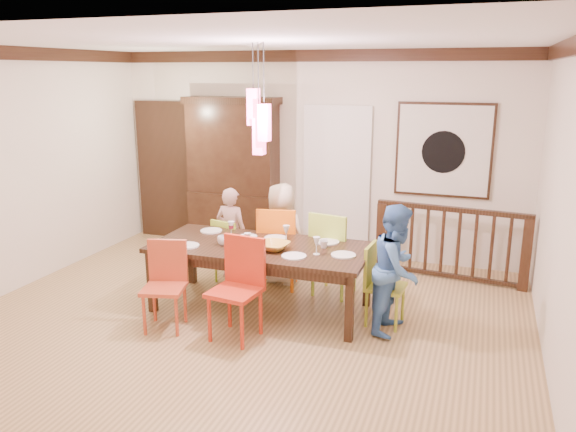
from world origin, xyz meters
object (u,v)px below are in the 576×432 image
(chair_far_left, at_px, (232,245))
(chair_end_right, at_px, (386,280))
(china_hutch, at_px, (233,174))
(dining_table, at_px, (261,251))
(balustrade, at_px, (450,242))
(person_end_right, at_px, (397,269))
(person_far_mid, at_px, (281,234))
(person_far_left, at_px, (231,233))

(chair_far_left, distance_m, chair_end_right, 2.16)
(china_hutch, bearing_deg, dining_table, -58.02)
(chair_end_right, bearing_deg, balustrade, -14.45)
(chair_far_left, height_order, person_end_right, person_end_right)
(chair_end_right, height_order, person_far_mid, person_far_mid)
(china_hutch, distance_m, person_far_left, 1.44)
(chair_far_left, height_order, person_far_mid, person_far_mid)
(balustrade, distance_m, person_end_right, 1.77)
(person_far_mid, bearing_deg, chair_far_left, 19.34)
(balustrade, distance_m, person_far_mid, 2.17)
(chair_far_left, relative_size, person_end_right, 0.62)
(person_end_right, bearing_deg, balustrade, -4.37)
(chair_end_right, relative_size, person_end_right, 0.64)
(balustrade, height_order, person_far_left, person_far_left)
(china_hutch, xyz_separation_m, person_far_mid, (1.20, -1.18, -0.49))
(chair_end_right, bearing_deg, chair_far_left, 77.46)
(china_hutch, bearing_deg, balustrade, -6.19)
(chair_end_right, height_order, china_hutch, china_hutch)
(china_hutch, bearing_deg, person_far_left, -66.59)
(balustrade, distance_m, person_far_left, 2.80)
(chair_end_right, relative_size, person_far_left, 0.72)
(chair_end_right, relative_size, china_hutch, 0.38)
(person_far_left, bearing_deg, dining_table, 138.05)
(chair_end_right, xyz_separation_m, china_hutch, (-2.65, 1.95, 0.64))
(person_far_mid, bearing_deg, china_hutch, -39.08)
(balustrade, bearing_deg, china_hutch, 179.68)
(chair_far_left, height_order, china_hutch, china_hutch)
(dining_table, distance_m, china_hutch, 2.42)
(dining_table, xyz_separation_m, person_far_left, (-0.73, 0.79, -0.08))
(chair_end_right, bearing_deg, person_far_mid, 66.21)
(balustrade, bearing_deg, chair_end_right, -102.74)
(china_hutch, xyz_separation_m, person_end_right, (2.77, -2.06, -0.46))
(chair_end_right, height_order, balustrade, balustrade)
(person_end_right, bearing_deg, person_far_left, 78.92)
(chair_far_left, bearing_deg, china_hutch, -53.86)
(person_far_left, distance_m, person_far_mid, 0.67)
(person_far_mid, relative_size, person_end_right, 0.96)
(chair_far_left, xyz_separation_m, balustrade, (2.61, 0.99, 0.03))
(china_hutch, distance_m, balustrade, 3.27)
(china_hutch, bearing_deg, chair_end_right, -36.37)
(dining_table, height_order, balustrade, balustrade)
(dining_table, xyz_separation_m, chair_end_right, (1.39, 0.07, -0.18))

